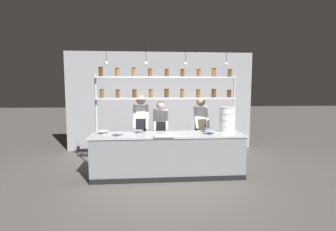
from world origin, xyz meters
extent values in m
plane|color=#5B5651|center=(0.00, 0.00, 0.00)|extent=(40.00, 40.00, 0.00)
cube|color=#939399|center=(0.00, 2.55, 1.47)|extent=(5.62, 0.12, 2.95)
cube|color=gray|center=(0.00, 0.00, 0.44)|extent=(3.16, 0.72, 0.88)
cube|color=#B7BABF|center=(0.00, 0.00, 0.90)|extent=(3.22, 0.76, 0.04)
cube|color=black|center=(0.00, -0.36, 0.05)|extent=(3.16, 0.03, 0.10)
cylinder|color=#B7BABF|center=(-1.53, 0.33, 1.09)|extent=(0.04, 0.04, 2.19)
cylinder|color=#B7BABF|center=(1.53, 0.33, 1.09)|extent=(0.04, 0.04, 2.19)
cube|color=#B7BABF|center=(0.00, 0.33, 1.65)|extent=(3.06, 0.28, 0.04)
cylinder|color=brown|center=(-1.40, 0.33, 1.75)|extent=(0.08, 0.08, 0.16)
cylinder|color=black|center=(-1.40, 0.33, 1.84)|extent=(0.08, 0.08, 0.02)
cylinder|color=brown|center=(-1.06, 0.33, 1.75)|extent=(0.08, 0.08, 0.16)
cylinder|color=black|center=(-1.06, 0.33, 1.84)|extent=(0.08, 0.08, 0.02)
cylinder|color=#513314|center=(-0.70, 0.33, 1.75)|extent=(0.09, 0.09, 0.16)
cylinder|color=black|center=(-0.70, 0.33, 1.84)|extent=(0.09, 0.09, 0.02)
cylinder|color=brown|center=(-0.35, 0.33, 1.75)|extent=(0.08, 0.08, 0.16)
cylinder|color=black|center=(-0.35, 0.33, 1.84)|extent=(0.08, 0.08, 0.02)
cylinder|color=#513314|center=(0.00, 0.33, 1.76)|extent=(0.10, 0.10, 0.17)
cylinder|color=black|center=(0.00, 0.33, 1.85)|extent=(0.10, 0.10, 0.02)
cylinder|color=brown|center=(0.35, 0.33, 1.75)|extent=(0.08, 0.08, 0.16)
cylinder|color=black|center=(0.35, 0.33, 1.85)|extent=(0.08, 0.08, 0.02)
cylinder|color=brown|center=(0.70, 0.33, 1.75)|extent=(0.09, 0.09, 0.16)
cylinder|color=black|center=(0.70, 0.33, 1.84)|extent=(0.09, 0.09, 0.02)
cylinder|color=#513314|center=(1.06, 0.33, 1.75)|extent=(0.10, 0.10, 0.17)
cylinder|color=black|center=(1.06, 0.33, 1.85)|extent=(0.10, 0.10, 0.02)
cylinder|color=#513314|center=(1.41, 0.33, 1.74)|extent=(0.09, 0.09, 0.15)
cylinder|color=black|center=(1.41, 0.33, 1.83)|extent=(0.09, 0.09, 0.02)
cube|color=#B7BABF|center=(0.00, 0.33, 2.11)|extent=(3.06, 0.28, 0.04)
cylinder|color=#513314|center=(-1.41, 0.33, 2.22)|extent=(0.09, 0.09, 0.18)
cylinder|color=black|center=(-1.41, 0.33, 2.31)|extent=(0.09, 0.09, 0.02)
cylinder|color=brown|center=(-1.06, 0.33, 2.21)|extent=(0.09, 0.09, 0.16)
cylinder|color=black|center=(-1.06, 0.33, 2.30)|extent=(0.09, 0.09, 0.02)
cylinder|color=brown|center=(-0.71, 0.33, 2.21)|extent=(0.09, 0.09, 0.17)
cylinder|color=black|center=(-0.71, 0.33, 2.31)|extent=(0.09, 0.09, 0.02)
cylinder|color=brown|center=(-0.36, 0.33, 2.20)|extent=(0.10, 0.10, 0.15)
cylinder|color=black|center=(-0.36, 0.33, 2.28)|extent=(0.10, 0.10, 0.02)
cylinder|color=#513314|center=(0.01, 0.33, 2.20)|extent=(0.09, 0.09, 0.14)
cylinder|color=black|center=(0.01, 0.33, 2.28)|extent=(0.09, 0.09, 0.02)
cylinder|color=#513314|center=(0.35, 0.33, 2.20)|extent=(0.09, 0.09, 0.14)
cylinder|color=black|center=(0.35, 0.33, 2.28)|extent=(0.09, 0.09, 0.02)
cylinder|color=brown|center=(0.71, 0.33, 2.20)|extent=(0.09, 0.09, 0.15)
cylinder|color=black|center=(0.71, 0.33, 2.28)|extent=(0.09, 0.09, 0.02)
cylinder|color=brown|center=(1.05, 0.33, 2.21)|extent=(0.09, 0.09, 0.17)
cylinder|color=black|center=(1.05, 0.33, 2.30)|extent=(0.10, 0.10, 0.02)
cylinder|color=brown|center=(1.41, 0.33, 2.20)|extent=(0.09, 0.09, 0.15)
cylinder|color=black|center=(1.41, 0.33, 2.29)|extent=(0.09, 0.09, 0.02)
cylinder|color=black|center=(-0.65, 0.56, 0.42)|extent=(0.11, 0.11, 0.83)
cylinder|color=black|center=(-0.49, 0.54, 0.42)|extent=(0.11, 0.11, 0.83)
cube|color=black|center=(-0.57, 0.55, 1.01)|extent=(0.23, 0.19, 0.36)
cube|color=white|center=(-0.57, 0.55, 1.34)|extent=(0.24, 0.20, 0.29)
sphere|color=#A37A5B|center=(-0.57, 0.55, 1.62)|extent=(0.22, 0.22, 0.22)
cylinder|color=white|center=(-0.72, 0.50, 1.24)|extent=(0.09, 0.26, 0.55)
cylinder|color=white|center=(-0.43, 0.48, 1.24)|extent=(0.09, 0.26, 0.55)
cylinder|color=black|center=(-0.18, 0.82, 0.38)|extent=(0.11, 0.11, 0.76)
cylinder|color=black|center=(-0.02, 0.81, 0.38)|extent=(0.11, 0.11, 0.76)
cube|color=black|center=(-0.10, 0.82, 0.92)|extent=(0.23, 0.18, 0.33)
cube|color=white|center=(-0.10, 0.82, 1.22)|extent=(0.23, 0.19, 0.27)
sphere|color=beige|center=(-0.10, 0.82, 1.47)|extent=(0.20, 0.20, 0.20)
cylinder|color=white|center=(-0.25, 0.77, 1.13)|extent=(0.08, 0.24, 0.50)
cylinder|color=white|center=(0.04, 0.75, 1.13)|extent=(0.08, 0.24, 0.50)
cylinder|color=black|center=(0.76, 0.68, 0.40)|extent=(0.11, 0.11, 0.80)
cylinder|color=black|center=(0.92, 0.71, 0.40)|extent=(0.11, 0.11, 0.80)
cube|color=#473828|center=(0.84, 0.70, 0.97)|extent=(0.25, 0.21, 0.35)
cube|color=white|center=(0.84, 0.70, 1.29)|extent=(0.25, 0.22, 0.28)
sphere|color=#A37A5B|center=(0.84, 0.70, 1.55)|extent=(0.21, 0.21, 0.21)
cylinder|color=white|center=(0.71, 0.61, 1.19)|extent=(0.12, 0.26, 0.53)
cylinder|color=white|center=(1.00, 0.67, 1.19)|extent=(0.12, 0.26, 0.53)
cylinder|color=white|center=(1.34, 0.21, 0.98)|extent=(0.35, 0.35, 0.12)
cylinder|color=silver|center=(1.34, 0.21, 1.05)|extent=(0.37, 0.37, 0.01)
cylinder|color=white|center=(1.34, 0.21, 1.12)|extent=(0.35, 0.35, 0.12)
cylinder|color=silver|center=(1.34, 0.21, 1.19)|extent=(0.37, 0.37, 0.01)
cylinder|color=white|center=(1.34, 0.21, 1.26)|extent=(0.35, 0.35, 0.12)
cylinder|color=silver|center=(1.34, 0.21, 1.32)|extent=(0.37, 0.37, 0.01)
cylinder|color=white|center=(1.34, 0.21, 1.39)|extent=(0.35, 0.35, 0.12)
cylinder|color=silver|center=(1.34, 0.21, 1.46)|extent=(0.37, 0.37, 0.01)
cube|color=silver|center=(-0.11, -0.28, 0.93)|extent=(0.40, 0.26, 0.02)
cylinder|color=#B2B7BC|center=(0.88, -0.11, 0.93)|extent=(0.11, 0.11, 0.01)
cone|color=#B2B7BC|center=(0.88, -0.11, 0.95)|extent=(0.24, 0.24, 0.07)
cylinder|color=white|center=(-1.36, 0.12, 0.93)|extent=(0.11, 0.11, 0.01)
cone|color=white|center=(-1.36, 0.12, 0.95)|extent=(0.25, 0.25, 0.07)
cylinder|color=silver|center=(-1.02, -0.13, 0.93)|extent=(0.10, 0.10, 0.01)
cone|color=silver|center=(-1.02, -0.13, 0.95)|extent=(0.23, 0.23, 0.06)
cylinder|color=#B2B7BC|center=(-0.61, 0.19, 0.93)|extent=(0.09, 0.09, 0.01)
cone|color=#B2B7BC|center=(-0.61, 0.19, 0.95)|extent=(0.20, 0.20, 0.05)
cylinder|color=#334C70|center=(0.82, 0.15, 0.97)|extent=(0.08, 0.08, 0.09)
cylinder|color=black|center=(-1.24, 0.00, 2.64)|extent=(0.01, 0.01, 0.52)
sphere|color=#F9E5B2|center=(-1.24, 0.00, 2.38)|extent=(0.07, 0.07, 0.07)
cylinder|color=black|center=(-0.45, 0.00, 2.64)|extent=(0.01, 0.01, 0.52)
sphere|color=#F9E5B2|center=(-0.45, 0.00, 2.38)|extent=(0.07, 0.07, 0.07)
cylinder|color=black|center=(0.36, 0.00, 2.64)|extent=(0.01, 0.01, 0.52)
sphere|color=#F9E5B2|center=(0.36, 0.00, 2.38)|extent=(0.07, 0.07, 0.07)
cylinder|color=black|center=(1.23, 0.00, 2.64)|extent=(0.01, 0.01, 0.52)
sphere|color=#F9E5B2|center=(1.23, 0.00, 2.38)|extent=(0.07, 0.07, 0.07)
camera|label=1|loc=(-0.46, -5.42, 1.89)|focal=28.00mm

